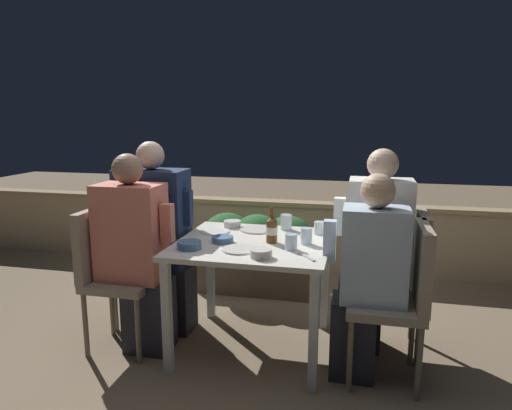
# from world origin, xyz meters

# --- Properties ---
(ground_plane) EXTENTS (16.00, 16.00, 0.00)m
(ground_plane) POSITION_xyz_m (0.00, 0.00, 0.00)
(ground_plane) COLOR #847056
(parapet_wall) EXTENTS (9.00, 0.18, 0.68)m
(parapet_wall) POSITION_xyz_m (0.00, 1.67, 0.34)
(parapet_wall) COLOR tan
(parapet_wall) RESTS_ON ground_plane
(dining_table) EXTENTS (0.95, 0.89, 0.73)m
(dining_table) POSITION_xyz_m (0.00, 0.00, 0.63)
(dining_table) COLOR silver
(dining_table) RESTS_ON ground_plane
(planter_hedge) EXTENTS (0.98, 0.47, 0.68)m
(planter_hedge) POSITION_xyz_m (-0.20, 0.99, 0.38)
(planter_hedge) COLOR brown
(planter_hedge) RESTS_ON ground_plane
(chair_left_near) EXTENTS (0.42, 0.42, 0.92)m
(chair_left_near) POSITION_xyz_m (-0.92, -0.16, 0.56)
(chair_left_near) COLOR gray
(chair_left_near) RESTS_ON ground_plane
(person_coral_top) EXTENTS (0.49, 0.26, 1.28)m
(person_coral_top) POSITION_xyz_m (-0.73, -0.16, 0.64)
(person_coral_top) COLOR #282833
(person_coral_top) RESTS_ON ground_plane
(chair_left_far) EXTENTS (0.42, 0.42, 0.92)m
(chair_left_far) POSITION_xyz_m (-0.91, 0.14, 0.56)
(chair_left_far) COLOR gray
(chair_left_far) RESTS_ON ground_plane
(person_navy_jumper) EXTENTS (0.52, 0.26, 1.34)m
(person_navy_jumper) POSITION_xyz_m (-0.72, 0.14, 0.67)
(person_navy_jumper) COLOR #282833
(person_navy_jumper) RESTS_ON ground_plane
(chair_right_near) EXTENTS (0.42, 0.42, 0.92)m
(chair_right_near) POSITION_xyz_m (0.90, -0.17, 0.56)
(chair_right_near) COLOR gray
(chair_right_near) RESTS_ON ground_plane
(person_blue_shirt) EXTENTS (0.47, 0.26, 1.20)m
(person_blue_shirt) POSITION_xyz_m (0.70, -0.17, 0.61)
(person_blue_shirt) COLOR #282833
(person_blue_shirt) RESTS_ON ground_plane
(chair_right_far) EXTENTS (0.42, 0.42, 0.92)m
(chair_right_far) POSITION_xyz_m (0.93, 0.18, 0.56)
(chair_right_far) COLOR gray
(chair_right_far) RESTS_ON ground_plane
(person_white_polo) EXTENTS (0.48, 0.26, 1.31)m
(person_white_polo) POSITION_xyz_m (0.74, 0.18, 0.66)
(person_white_polo) COLOR #282833
(person_white_polo) RESTS_ON ground_plane
(beer_bottle) EXTENTS (0.07, 0.07, 0.22)m
(beer_bottle) POSITION_xyz_m (0.12, -0.00, 0.81)
(beer_bottle) COLOR brown
(beer_bottle) RESTS_ON dining_table
(plate_0) EXTENTS (0.20, 0.20, 0.01)m
(plate_0) POSITION_xyz_m (-0.31, 0.16, 0.73)
(plate_0) COLOR white
(plate_0) RESTS_ON dining_table
(plate_1) EXTENTS (0.24, 0.24, 0.01)m
(plate_1) POSITION_xyz_m (-0.04, 0.28, 0.73)
(plate_1) COLOR silver
(plate_1) RESTS_ON dining_table
(plate_2) EXTENTS (0.21, 0.21, 0.01)m
(plate_2) POSITION_xyz_m (-0.04, -0.20, 0.73)
(plate_2) COLOR silver
(plate_2) RESTS_ON dining_table
(bowl_0) EXTENTS (0.13, 0.13, 0.04)m
(bowl_0) POSITION_xyz_m (-0.18, -0.07, 0.75)
(bowl_0) COLOR #4C709E
(bowl_0) RESTS_ON dining_table
(bowl_1) EXTENTS (0.14, 0.14, 0.05)m
(bowl_1) POSITION_xyz_m (-0.34, -0.24, 0.75)
(bowl_1) COLOR #4C709E
(bowl_1) RESTS_ON dining_table
(bowl_2) EXTENTS (0.12, 0.12, 0.05)m
(bowl_2) POSITION_xyz_m (-0.23, 0.33, 0.75)
(bowl_2) COLOR beige
(bowl_2) RESTS_ON dining_table
(bowl_3) EXTENTS (0.12, 0.12, 0.05)m
(bowl_3) POSITION_xyz_m (0.12, -0.31, 0.76)
(bowl_3) COLOR beige
(bowl_3) RESTS_ON dining_table
(glass_cup_0) EXTENTS (0.08, 0.08, 0.11)m
(glass_cup_0) POSITION_xyz_m (0.15, 0.34, 0.78)
(glass_cup_0) COLOR silver
(glass_cup_0) RESTS_ON dining_table
(glass_cup_1) EXTENTS (0.07, 0.07, 0.10)m
(glass_cup_1) POSITION_xyz_m (0.33, 0.01, 0.78)
(glass_cup_1) COLOR silver
(glass_cup_1) RESTS_ON dining_table
(glass_cup_2) EXTENTS (0.07, 0.07, 0.09)m
(glass_cup_2) POSITION_xyz_m (0.26, -0.13, 0.78)
(glass_cup_2) COLOR silver
(glass_cup_2) RESTS_ON dining_table
(glass_cup_3) EXTENTS (0.08, 0.08, 0.08)m
(glass_cup_3) POSITION_xyz_m (0.39, 0.27, 0.77)
(glass_cup_3) COLOR silver
(glass_cup_3) RESTS_ON dining_table
(fork_0) EXTENTS (0.04, 0.17, 0.01)m
(fork_0) POSITION_xyz_m (0.19, 0.15, 0.73)
(fork_0) COLOR silver
(fork_0) RESTS_ON dining_table
(fork_1) EXTENTS (0.11, 0.15, 0.01)m
(fork_1) POSITION_xyz_m (0.36, -0.26, 0.73)
(fork_1) COLOR silver
(fork_1) RESTS_ON dining_table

